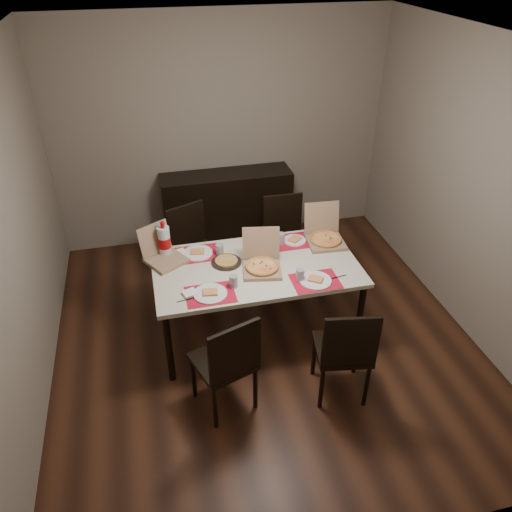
% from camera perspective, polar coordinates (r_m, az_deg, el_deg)
% --- Properties ---
extents(ground, '(3.80, 4.00, 0.02)m').
position_cam_1_polar(ground, '(4.79, 0.89, -9.27)').
color(ground, '#402213').
rests_on(ground, ground).
extents(room_walls, '(3.84, 4.02, 2.62)m').
position_cam_1_polar(room_walls, '(4.23, -0.38, 12.53)').
color(room_walls, gray).
rests_on(room_walls, ground).
extents(sideboard, '(1.50, 0.40, 0.90)m').
position_cam_1_polar(sideboard, '(5.96, -3.29, 5.40)').
color(sideboard, black).
rests_on(sideboard, ground).
extents(dining_table, '(1.80, 1.00, 0.75)m').
position_cam_1_polar(dining_table, '(4.43, 0.00, -1.80)').
color(dining_table, beige).
rests_on(dining_table, ground).
extents(chair_near_left, '(0.53, 0.53, 0.93)m').
position_cam_1_polar(chair_near_left, '(3.84, -3.28, -11.94)').
color(chair_near_left, black).
rests_on(chair_near_left, ground).
extents(chair_near_right, '(0.48, 0.48, 0.93)m').
position_cam_1_polar(chair_near_right, '(3.98, 10.12, -10.51)').
color(chair_near_right, black).
rests_on(chair_near_right, ground).
extents(chair_far_left, '(0.55, 0.55, 0.93)m').
position_cam_1_polar(chair_far_left, '(5.16, -7.19, 1.14)').
color(chair_far_left, black).
rests_on(chair_far_left, ground).
extents(chair_far_right, '(0.43, 0.43, 0.93)m').
position_cam_1_polar(chair_far_right, '(5.31, 3.29, 2.40)').
color(chair_far_right, black).
rests_on(chair_far_right, ground).
extents(setting_near_left, '(0.52, 0.30, 0.11)m').
position_cam_1_polar(setting_near_left, '(4.08, -4.86, -3.98)').
color(setting_near_left, red).
rests_on(setting_near_left, dining_table).
extents(setting_near_right, '(0.49, 0.30, 0.11)m').
position_cam_1_polar(setting_near_right, '(4.22, 6.37, -2.63)').
color(setting_near_right, red).
rests_on(setting_near_right, dining_table).
extents(setting_far_left, '(0.48, 0.30, 0.11)m').
position_cam_1_polar(setting_far_left, '(4.56, -6.30, 0.42)').
color(setting_far_left, red).
rests_on(setting_far_left, dining_table).
extents(setting_far_right, '(0.46, 0.30, 0.11)m').
position_cam_1_polar(setting_far_right, '(4.73, 3.97, 1.86)').
color(setting_far_right, red).
rests_on(setting_far_right, dining_table).
extents(napkin_loose, '(0.14, 0.14, 0.02)m').
position_cam_1_polar(napkin_loose, '(4.34, 0.19, -1.44)').
color(napkin_loose, white).
rests_on(napkin_loose, dining_table).
extents(pizza_box_center, '(0.38, 0.41, 0.33)m').
position_cam_1_polar(pizza_box_center, '(4.33, 0.67, -0.86)').
color(pizza_box_center, '#917054').
rests_on(pizza_box_center, dining_table).
extents(pizza_box_right, '(0.36, 0.40, 0.34)m').
position_cam_1_polar(pizza_box_right, '(4.75, 7.85, 2.21)').
color(pizza_box_right, '#917054').
rests_on(pizza_box_right, dining_table).
extents(pizza_box_left, '(0.44, 0.45, 0.31)m').
position_cam_1_polar(pizza_box_left, '(4.51, -10.56, 0.14)').
color(pizza_box_left, '#917054').
rests_on(pizza_box_left, dining_table).
extents(faina_plate, '(0.27, 0.27, 0.03)m').
position_cam_1_polar(faina_plate, '(4.43, -3.40, -0.64)').
color(faina_plate, black).
rests_on(faina_plate, dining_table).
extents(dip_bowl, '(0.13, 0.13, 0.03)m').
position_cam_1_polar(dip_bowl, '(4.56, 0.39, 0.50)').
color(dip_bowl, white).
rests_on(dip_bowl, dining_table).
extents(soda_bottle, '(0.12, 0.12, 0.34)m').
position_cam_1_polar(soda_bottle, '(4.53, -10.43, 1.64)').
color(soda_bottle, silver).
rests_on(soda_bottle, dining_table).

